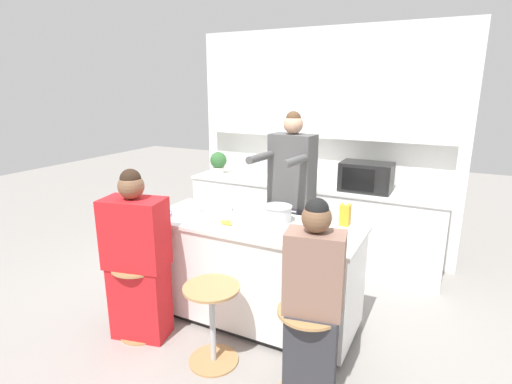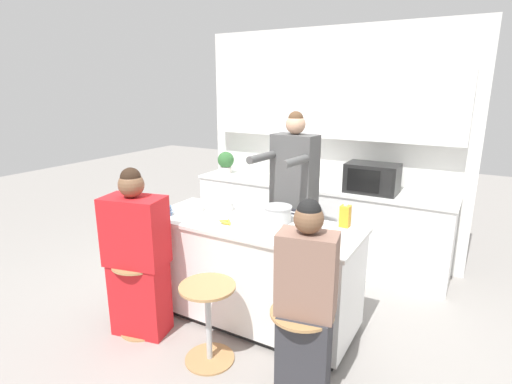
{
  "view_description": "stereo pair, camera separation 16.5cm",
  "coord_description": "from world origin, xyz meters",
  "px_view_note": "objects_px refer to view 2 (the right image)",
  "views": [
    {
      "loc": [
        1.48,
        -2.84,
        2.04
      ],
      "look_at": [
        0.0,
        0.07,
        1.17
      ],
      "focal_mm": 28.0,
      "sensor_mm": 36.0,
      "label": 1
    },
    {
      "loc": [
        1.62,
        -2.76,
        2.04
      ],
      "look_at": [
        0.0,
        0.07,
        1.17
      ],
      "focal_mm": 28.0,
      "sensor_mm": 36.0,
      "label": 2
    }
  ],
  "objects_px": {
    "person_cooking": "(293,209)",
    "potted_plant": "(226,162)",
    "bar_stool_rightmost": "(301,346)",
    "person_wrapped_blanket": "(137,258)",
    "coffee_cup_near": "(167,211)",
    "microwave": "(372,178)",
    "bar_stool_center": "(208,316)",
    "kitchen_island": "(252,271)",
    "cooking_pot": "(278,214)",
    "person_seated_near": "(305,312)",
    "bar_stool_leftmost": "(140,290)",
    "banana_bunch": "(226,222)",
    "juice_carton": "(345,216)",
    "fruit_bowl": "(224,206)"
  },
  "relations": [
    {
      "from": "microwave",
      "to": "person_wrapped_blanket",
      "type": "bearing_deg",
      "value": -122.77
    },
    {
      "from": "banana_bunch",
      "to": "bar_stool_leftmost",
      "type": "bearing_deg",
      "value": -140.94
    },
    {
      "from": "bar_stool_center",
      "to": "banana_bunch",
      "type": "distance_m",
      "value": 0.78
    },
    {
      "from": "person_wrapped_blanket",
      "to": "potted_plant",
      "type": "height_order",
      "value": "person_wrapped_blanket"
    },
    {
      "from": "cooking_pot",
      "to": "potted_plant",
      "type": "height_order",
      "value": "potted_plant"
    },
    {
      "from": "kitchen_island",
      "to": "microwave",
      "type": "xyz_separation_m",
      "value": [
        0.63,
        1.48,
        0.62
      ]
    },
    {
      "from": "kitchen_island",
      "to": "potted_plant",
      "type": "bearing_deg",
      "value": 130.18
    },
    {
      "from": "person_cooking",
      "to": "potted_plant",
      "type": "bearing_deg",
      "value": 151.51
    },
    {
      "from": "bar_stool_leftmost",
      "to": "potted_plant",
      "type": "distance_m",
      "value": 2.31
    },
    {
      "from": "microwave",
      "to": "potted_plant",
      "type": "distance_m",
      "value": 1.91
    },
    {
      "from": "person_wrapped_blanket",
      "to": "microwave",
      "type": "relative_size",
      "value": 2.63
    },
    {
      "from": "bar_stool_rightmost",
      "to": "banana_bunch",
      "type": "bearing_deg",
      "value": 152.15
    },
    {
      "from": "bar_stool_center",
      "to": "cooking_pot",
      "type": "xyz_separation_m",
      "value": [
        0.18,
        0.78,
        0.62
      ]
    },
    {
      "from": "kitchen_island",
      "to": "fruit_bowl",
      "type": "height_order",
      "value": "fruit_bowl"
    },
    {
      "from": "bar_stool_leftmost",
      "to": "bar_stool_rightmost",
      "type": "height_order",
      "value": "same"
    },
    {
      "from": "person_seated_near",
      "to": "banana_bunch",
      "type": "height_order",
      "value": "person_seated_near"
    },
    {
      "from": "person_seated_near",
      "to": "coffee_cup_near",
      "type": "distance_m",
      "value": 1.6
    },
    {
      "from": "kitchen_island",
      "to": "banana_bunch",
      "type": "xyz_separation_m",
      "value": [
        -0.17,
        -0.14,
        0.47
      ]
    },
    {
      "from": "microwave",
      "to": "person_seated_near",
      "type": "bearing_deg",
      "value": -86.37
    },
    {
      "from": "kitchen_island",
      "to": "bar_stool_center",
      "type": "distance_m",
      "value": 0.65
    },
    {
      "from": "bar_stool_leftmost",
      "to": "person_wrapped_blanket",
      "type": "relative_size",
      "value": 0.44
    },
    {
      "from": "bar_stool_center",
      "to": "person_wrapped_blanket",
      "type": "distance_m",
      "value": 0.78
    },
    {
      "from": "cooking_pot",
      "to": "juice_carton",
      "type": "bearing_deg",
      "value": 16.51
    },
    {
      "from": "potted_plant",
      "to": "cooking_pot",
      "type": "bearing_deg",
      "value": -43.5
    },
    {
      "from": "microwave",
      "to": "kitchen_island",
      "type": "bearing_deg",
      "value": -113.15
    },
    {
      "from": "person_wrapped_blanket",
      "to": "person_seated_near",
      "type": "xyz_separation_m",
      "value": [
        1.49,
        -0.0,
        -0.04
      ]
    },
    {
      "from": "juice_carton",
      "to": "coffee_cup_near",
      "type": "bearing_deg",
      "value": -161.06
    },
    {
      "from": "bar_stool_rightmost",
      "to": "person_wrapped_blanket",
      "type": "distance_m",
      "value": 1.49
    },
    {
      "from": "person_cooking",
      "to": "banana_bunch",
      "type": "xyz_separation_m",
      "value": [
        -0.29,
        -0.72,
        0.04
      ]
    },
    {
      "from": "bar_stool_center",
      "to": "person_cooking",
      "type": "height_order",
      "value": "person_cooking"
    },
    {
      "from": "bar_stool_leftmost",
      "to": "person_seated_near",
      "type": "bearing_deg",
      "value": -0.55
    },
    {
      "from": "potted_plant",
      "to": "person_cooking",
      "type": "bearing_deg",
      "value": -33.9
    },
    {
      "from": "person_seated_near",
      "to": "potted_plant",
      "type": "bearing_deg",
      "value": 123.18
    },
    {
      "from": "coffee_cup_near",
      "to": "banana_bunch",
      "type": "xyz_separation_m",
      "value": [
        0.58,
        0.07,
        -0.02
      ]
    },
    {
      "from": "microwave",
      "to": "banana_bunch",
      "type": "bearing_deg",
      "value": -116.2
    },
    {
      "from": "person_seated_near",
      "to": "bar_stool_center",
      "type": "bearing_deg",
      "value": 170.98
    },
    {
      "from": "coffee_cup_near",
      "to": "microwave",
      "type": "xyz_separation_m",
      "value": [
        1.38,
        1.69,
        0.12
      ]
    },
    {
      "from": "cooking_pot",
      "to": "kitchen_island",
      "type": "bearing_deg",
      "value": -143.48
    },
    {
      "from": "bar_stool_center",
      "to": "bar_stool_rightmost",
      "type": "bearing_deg",
      "value": 1.74
    },
    {
      "from": "potted_plant",
      "to": "juice_carton",
      "type": "bearing_deg",
      "value": -31.54
    },
    {
      "from": "coffee_cup_near",
      "to": "bar_stool_rightmost",
      "type": "bearing_deg",
      "value": -15.44
    },
    {
      "from": "bar_stool_leftmost",
      "to": "person_cooking",
      "type": "distance_m",
      "value": 1.56
    },
    {
      "from": "person_cooking",
      "to": "cooking_pot",
      "type": "xyz_separation_m",
      "value": [
        0.06,
        -0.44,
        0.08
      ]
    },
    {
      "from": "banana_bunch",
      "to": "cooking_pot",
      "type": "bearing_deg",
      "value": 38.65
    },
    {
      "from": "person_wrapped_blanket",
      "to": "person_seated_near",
      "type": "distance_m",
      "value": 1.49
    },
    {
      "from": "bar_stool_leftmost",
      "to": "coffee_cup_near",
      "type": "distance_m",
      "value": 0.71
    },
    {
      "from": "coffee_cup_near",
      "to": "person_cooking",
      "type": "bearing_deg",
      "value": 42.0
    },
    {
      "from": "banana_bunch",
      "to": "juice_carton",
      "type": "distance_m",
      "value": 0.98
    },
    {
      "from": "bar_stool_leftmost",
      "to": "fruit_bowl",
      "type": "bearing_deg",
      "value": 66.27
    },
    {
      "from": "bar_stool_rightmost",
      "to": "cooking_pot",
      "type": "relative_size",
      "value": 1.89
    }
  ]
}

